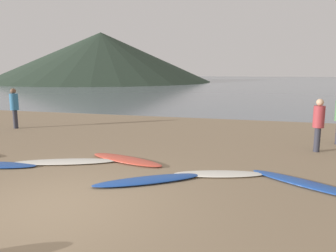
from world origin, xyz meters
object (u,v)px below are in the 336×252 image
(person_1, at_px, (319,121))
(person_3, at_px, (14,105))
(surfboard_5, at_px, (219,174))
(surfboard_4, at_px, (148,180))
(surfboard_2, at_px, (65,162))
(surfboard_3, at_px, (126,160))
(surfboard_6, at_px, (309,184))

(person_1, relative_size, person_3, 0.95)
(surfboard_5, bearing_deg, surfboard_4, -163.81)
(surfboard_4, relative_size, person_3, 1.47)
(surfboard_4, bearing_deg, person_1, 10.60)
(surfboard_2, xyz_separation_m, surfboard_4, (2.52, -0.78, 0.01))
(surfboard_5, xyz_separation_m, person_3, (-8.64, 3.79, 0.92))
(surfboard_5, distance_m, person_1, 3.93)
(surfboard_3, height_order, person_1, person_1)
(surfboard_6, xyz_separation_m, person_3, (-10.51, 3.99, 0.92))
(person_1, bearing_deg, surfboard_6, 78.36)
(surfboard_3, xyz_separation_m, person_3, (-6.18, 3.28, 0.91))
(surfboard_2, relative_size, surfboard_5, 1.28)
(surfboard_2, distance_m, surfboard_3, 1.56)
(surfboard_2, xyz_separation_m, surfboard_6, (5.77, -0.13, 0.00))
(person_1, bearing_deg, person_3, -5.14)
(surfboard_3, height_order, surfboard_6, surfboard_3)
(surfboard_3, relative_size, person_1, 1.45)
(surfboard_2, bearing_deg, person_1, 4.80)
(surfboard_3, height_order, person_3, person_3)
(surfboard_3, distance_m, person_1, 5.56)
(surfboard_3, distance_m, person_3, 7.06)
(surfboard_2, relative_size, surfboard_3, 1.17)
(surfboard_3, xyz_separation_m, person_1, (4.93, 2.41, 0.86))
(surfboard_3, relative_size, surfboard_6, 0.85)
(person_1, bearing_deg, surfboard_4, 43.67)
(person_3, bearing_deg, surfboard_2, 56.57)
(surfboard_4, distance_m, person_1, 5.46)
(surfboard_3, bearing_deg, surfboard_4, -34.05)
(surfboard_3, bearing_deg, person_1, 43.68)
(surfboard_4, relative_size, person_1, 1.54)
(surfboard_3, bearing_deg, surfboard_2, -140.52)
(surfboard_5, distance_m, person_3, 9.48)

